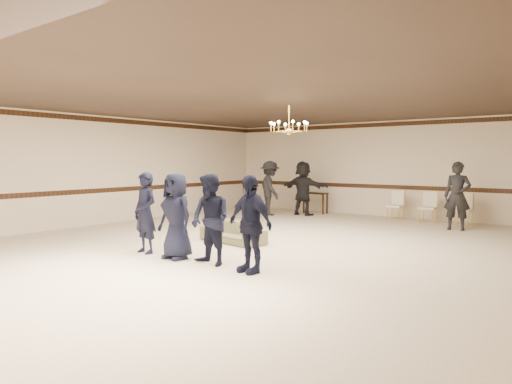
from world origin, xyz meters
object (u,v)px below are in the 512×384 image
banquet_chair_right (464,210)px  boy_a (145,213)px  boy_d (250,224)px  console_table (315,203)px  adult_right (457,196)px  banquet_chair_left (396,206)px  adult_left (270,188)px  adult_mid (303,188)px  chandelier (289,118)px  boy_b (176,216)px  banquet_chair_mid (428,208)px  boy_c (210,220)px  settee (233,232)px

banquet_chair_right → boy_a: bearing=-113.1°
boy_d → console_table: (-3.49, 8.27, -0.46)m
adult_right → banquet_chair_right: 1.07m
banquet_chair_left → console_table: (-3.00, 0.20, -0.10)m
adult_right → boy_a: bearing=-126.4°
banquet_chair_right → banquet_chair_left: bearing=-175.5°
adult_left → banquet_chair_left: size_ratio=2.00×
adult_mid → boy_a: bearing=94.8°
chandelier → boy_b: size_ratio=0.57×
boy_b → banquet_chair_right: boy_b is taller
boy_d → console_table: boy_d is taller
banquet_chair_right → banquet_chair_mid: bearing=-175.5°
chandelier → banquet_chair_right: size_ratio=1.01×
boy_a → boy_c: (1.80, 0.00, 0.00)m
adult_mid → banquet_chair_left: (3.05, 0.56, -0.46)m
boy_c → banquet_chair_left: (0.41, 8.07, -0.36)m
banquet_chair_right → chandelier: bearing=-112.6°
adult_right → console_table: 5.21m
adult_mid → adult_left: bearing=36.3°
boy_d → console_table: 8.98m
chandelier → boy_c: bearing=-85.6°
chandelier → boy_b: (-0.68, -2.91, -2.05)m
banquet_chair_mid → banquet_chair_right: same height
chandelier → settee: 2.94m
console_table → boy_b: bearing=-73.7°
adult_right → settee: bearing=-130.8°
banquet_chair_mid → console_table: 4.01m
boy_b → adult_left: (-2.63, 6.81, 0.10)m
chandelier → banquet_chair_mid: size_ratio=1.01×
adult_right → adult_mid: bearing=170.1°
boy_b → banquet_chair_right: bearing=70.3°
boy_d → banquet_chair_left: (-0.49, 8.07, -0.36)m
adult_right → boy_c: bearing=-114.5°
boy_c → adult_left: (-3.53, 6.81, 0.10)m
banquet_chair_right → boy_d: bearing=-96.1°
boy_b → settee: bearing=100.0°
boy_b → boy_d: (1.80, 0.00, 0.00)m
settee → banquet_chair_mid: size_ratio=1.77×
boy_c → banquet_chair_mid: (1.41, 8.07, -0.36)m
boy_d → banquet_chair_left: size_ratio=1.78×
banquet_chair_mid → console_table: bearing=176.2°
boy_c → boy_d: same height
boy_a → adult_right: adult_right is taller
boy_c → boy_a: bearing=-172.9°
adult_right → adult_left: bearing=177.5°
boy_a → settee: (0.64, 2.01, -0.59)m
adult_left → banquet_chair_left: bearing=-126.7°
adult_mid → chandelier: bearing=116.1°
console_table → banquet_chair_right: bearing=2.5°
boy_b → adult_right: (3.37, 7.11, 0.10)m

